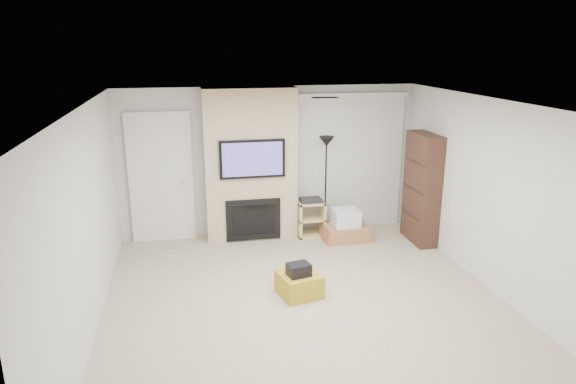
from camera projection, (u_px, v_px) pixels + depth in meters
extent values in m
cube|color=tan|center=(307.00, 306.00, 6.42)|extent=(5.00, 5.50, 0.00)
cube|color=white|center=(310.00, 105.00, 5.72)|extent=(5.00, 5.50, 0.00)
cube|color=silver|center=(270.00, 161.00, 8.66)|extent=(5.00, 0.00, 2.50)
cube|color=silver|center=(404.00, 337.00, 3.48)|extent=(5.00, 0.00, 2.50)
cube|color=silver|center=(86.00, 226.00, 5.59)|extent=(0.00, 5.50, 2.50)
cube|color=silver|center=(498.00, 199.00, 6.55)|extent=(0.00, 5.50, 2.50)
cube|color=silver|center=(325.00, 98.00, 6.55)|extent=(0.35, 0.18, 0.01)
cube|color=#A7891E|center=(299.00, 284.00, 6.68)|extent=(0.60, 0.60, 0.30)
cube|color=black|center=(299.00, 270.00, 6.56)|extent=(0.32, 0.28, 0.16)
cube|color=tan|center=(251.00, 165.00, 8.40)|extent=(1.50, 0.40, 2.50)
cube|color=black|center=(252.00, 159.00, 8.14)|extent=(1.05, 0.06, 0.62)
cube|color=#3D3570|center=(253.00, 159.00, 8.11)|extent=(0.96, 0.00, 0.54)
cube|color=black|center=(253.00, 220.00, 8.45)|extent=(0.90, 0.04, 0.70)
cube|color=black|center=(254.00, 220.00, 8.43)|extent=(0.70, 0.02, 0.50)
cube|color=silver|center=(161.00, 178.00, 8.32)|extent=(1.02, 0.08, 2.14)
cube|color=beige|center=(161.00, 180.00, 8.35)|extent=(0.90, 0.05, 2.05)
cylinder|color=silver|center=(182.00, 181.00, 8.37)|extent=(0.07, 0.06, 0.07)
cube|color=silver|center=(352.00, 95.00, 8.57)|extent=(1.98, 0.10, 0.08)
cube|color=silver|center=(350.00, 164.00, 8.91)|extent=(1.90, 0.03, 2.29)
cylinder|color=black|center=(325.00, 235.00, 8.78)|extent=(0.25, 0.25, 0.03)
cylinder|color=black|center=(326.00, 190.00, 8.56)|extent=(0.03, 0.03, 1.59)
cone|color=black|center=(327.00, 141.00, 8.33)|extent=(0.25, 0.25, 0.16)
cube|color=#D7BC7D|center=(299.00, 219.00, 8.68)|extent=(0.04, 0.38, 0.60)
cube|color=#D7BC7D|center=(322.00, 218.00, 8.76)|extent=(0.04, 0.38, 0.60)
cube|color=#D7BC7D|center=(310.00, 234.00, 8.80)|extent=(0.45, 0.38, 0.03)
cube|color=#D7BC7D|center=(310.00, 218.00, 8.72)|extent=(0.45, 0.38, 0.03)
cube|color=#D7BC7D|center=(311.00, 202.00, 8.64)|extent=(0.45, 0.38, 0.03)
cube|color=black|center=(311.00, 200.00, 8.63)|extent=(0.35, 0.25, 0.06)
cube|color=#AC6F43|center=(345.00, 236.00, 8.63)|extent=(0.80, 0.61, 0.09)
cube|color=#AC6F43|center=(345.00, 232.00, 8.61)|extent=(0.76, 0.57, 0.08)
cube|color=#AC6F43|center=(345.00, 227.00, 8.59)|extent=(0.72, 0.53, 0.08)
cube|color=silver|center=(345.00, 217.00, 8.54)|extent=(0.44, 0.39, 0.28)
cube|color=#321E15|center=(422.00, 189.00, 8.32)|extent=(0.30, 0.80, 1.80)
cube|color=#321E15|center=(419.00, 215.00, 8.44)|extent=(0.26, 0.72, 0.02)
cube|color=#321E15|center=(421.00, 189.00, 8.31)|extent=(0.26, 0.72, 0.02)
cube|color=#321E15|center=(423.00, 162.00, 8.19)|extent=(0.26, 0.72, 0.02)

